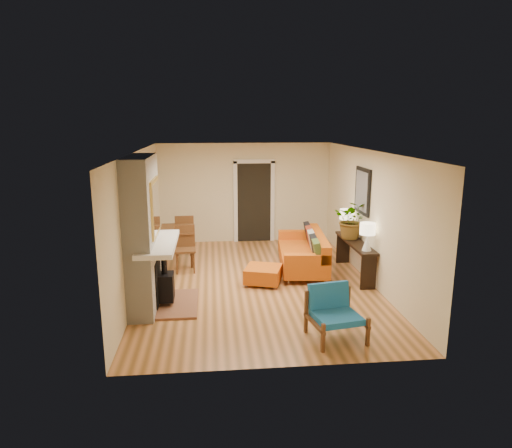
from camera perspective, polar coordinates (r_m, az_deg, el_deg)
The scene contains 10 objects.
room_shell at distance 11.49m, azimuth 1.79°, elevation 3.18°, with size 6.50×6.50×6.50m.
fireplace at distance 7.92m, azimuth -13.68°, elevation -1.59°, with size 1.09×1.68×2.60m.
sofa at distance 9.97m, azimuth 6.27°, elevation -3.51°, with size 1.13×2.24×0.85m.
ottoman at distance 9.07m, azimuth 0.91°, elevation -6.26°, with size 0.84×0.84×0.34m.
blue_chair at distance 6.98m, azimuth 9.65°, elevation -10.50°, with size 0.86×0.84×0.78m.
dining_table at distance 10.44m, azimuth -9.34°, elevation -1.34°, with size 0.82×1.83×0.98m.
console_table at distance 9.67m, azimuth 12.30°, elevation -2.99°, with size 0.34×1.85×0.72m.
lamp_near at distance 8.93m, azimuth 13.76°, elevation -1.15°, with size 0.30×0.30×0.54m.
lamp_far at distance 10.20m, azimuth 11.23°, elevation 0.69°, with size 0.30×0.30×0.54m.
houseplant at distance 9.76m, azimuth 11.95°, elevation 0.55°, with size 0.74×0.64×0.82m, color #1E5919.
Camera 1 is at (-0.88, -8.60, 3.16)m, focal length 32.00 mm.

